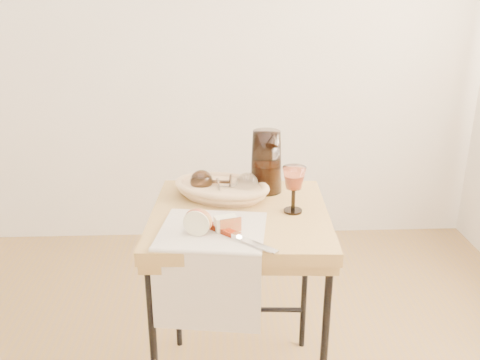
{
  "coord_description": "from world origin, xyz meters",
  "views": [
    {
      "loc": [
        0.27,
        -1.13,
        1.45
      ],
      "look_at": [
        0.34,
        0.42,
        0.87
      ],
      "focal_mm": 38.31,
      "sensor_mm": 36.0,
      "label": 1
    }
  ],
  "objects_px": {
    "tea_towel": "(213,230)",
    "apple_half": "(198,221)",
    "goblet_lying_b": "(235,185)",
    "table_knife": "(239,236)",
    "bread_basket": "(222,190)",
    "pitcher": "(266,161)",
    "wine_goblet": "(294,190)",
    "goblet_lying_a": "(214,182)",
    "side_table": "(240,307)"
  },
  "relations": [
    {
      "from": "bread_basket",
      "to": "tea_towel",
      "type": "bearing_deg",
      "value": -72.62
    },
    {
      "from": "side_table",
      "to": "apple_half",
      "type": "bearing_deg",
      "value": -128.41
    },
    {
      "from": "tea_towel",
      "to": "pitcher",
      "type": "height_order",
      "value": "pitcher"
    },
    {
      "from": "wine_goblet",
      "to": "tea_towel",
      "type": "bearing_deg",
      "value": -153.34
    },
    {
      "from": "table_knife",
      "to": "tea_towel",
      "type": "bearing_deg",
      "value": -177.16
    },
    {
      "from": "apple_half",
      "to": "table_knife",
      "type": "xyz_separation_m",
      "value": [
        0.12,
        -0.05,
        -0.03
      ]
    },
    {
      "from": "side_table",
      "to": "table_knife",
      "type": "xyz_separation_m",
      "value": [
        -0.01,
        -0.21,
        0.39
      ]
    },
    {
      "from": "tea_towel",
      "to": "bread_basket",
      "type": "distance_m",
      "value": 0.28
    },
    {
      "from": "goblet_lying_a",
      "to": "wine_goblet",
      "type": "relative_size",
      "value": 0.84
    },
    {
      "from": "tea_towel",
      "to": "goblet_lying_b",
      "type": "height_order",
      "value": "goblet_lying_b"
    },
    {
      "from": "tea_towel",
      "to": "apple_half",
      "type": "bearing_deg",
      "value": -145.54
    },
    {
      "from": "apple_half",
      "to": "goblet_lying_b",
      "type": "bearing_deg",
      "value": 82.75
    },
    {
      "from": "goblet_lying_a",
      "to": "pitcher",
      "type": "height_order",
      "value": "pitcher"
    },
    {
      "from": "goblet_lying_b",
      "to": "pitcher",
      "type": "distance_m",
      "value": 0.15
    },
    {
      "from": "pitcher",
      "to": "side_table",
      "type": "bearing_deg",
      "value": -99.59
    },
    {
      "from": "bread_basket",
      "to": "table_knife",
      "type": "height_order",
      "value": "bread_basket"
    },
    {
      "from": "bread_basket",
      "to": "goblet_lying_a",
      "type": "height_order",
      "value": "goblet_lying_a"
    },
    {
      "from": "wine_goblet",
      "to": "apple_half",
      "type": "xyz_separation_m",
      "value": [
        -0.31,
        -0.15,
        -0.03
      ]
    },
    {
      "from": "tea_towel",
      "to": "goblet_lying_b",
      "type": "relative_size",
      "value": 2.45
    },
    {
      "from": "goblet_lying_a",
      "to": "bread_basket",
      "type": "bearing_deg",
      "value": 160.78
    },
    {
      "from": "goblet_lying_b",
      "to": "table_knife",
      "type": "xyz_separation_m",
      "value": [
        0.0,
        -0.33,
        -0.04
      ]
    },
    {
      "from": "side_table",
      "to": "apple_half",
      "type": "relative_size",
      "value": 8.61
    },
    {
      "from": "side_table",
      "to": "tea_towel",
      "type": "bearing_deg",
      "value": -121.8
    },
    {
      "from": "bread_basket",
      "to": "pitcher",
      "type": "height_order",
      "value": "pitcher"
    },
    {
      "from": "goblet_lying_b",
      "to": "table_knife",
      "type": "relative_size",
      "value": 0.52
    },
    {
      "from": "side_table",
      "to": "apple_half",
      "type": "distance_m",
      "value": 0.47
    },
    {
      "from": "side_table",
      "to": "wine_goblet",
      "type": "relative_size",
      "value": 4.69
    },
    {
      "from": "tea_towel",
      "to": "bread_basket",
      "type": "relative_size",
      "value": 1.03
    },
    {
      "from": "goblet_lying_a",
      "to": "table_knife",
      "type": "relative_size",
      "value": 0.53
    },
    {
      "from": "pitcher",
      "to": "table_knife",
      "type": "bearing_deg",
      "value": -86.33
    },
    {
      "from": "pitcher",
      "to": "wine_goblet",
      "type": "height_order",
      "value": "pitcher"
    },
    {
      "from": "tea_towel",
      "to": "apple_half",
      "type": "distance_m",
      "value": 0.06
    },
    {
      "from": "pitcher",
      "to": "table_knife",
      "type": "xyz_separation_m",
      "value": [
        -0.12,
        -0.4,
        -0.1
      ]
    },
    {
      "from": "goblet_lying_b",
      "to": "goblet_lying_a",
      "type": "bearing_deg",
      "value": 146.27
    },
    {
      "from": "tea_towel",
      "to": "bread_basket",
      "type": "height_order",
      "value": "bread_basket"
    },
    {
      "from": "tea_towel",
      "to": "bread_basket",
      "type": "xyz_separation_m",
      "value": [
        0.03,
        0.28,
        0.02
      ]
    },
    {
      "from": "apple_half",
      "to": "tea_towel",
      "type": "bearing_deg",
      "value": 41.91
    },
    {
      "from": "apple_half",
      "to": "goblet_lying_a",
      "type": "bearing_deg",
      "value": 97.36
    },
    {
      "from": "wine_goblet",
      "to": "apple_half",
      "type": "bearing_deg",
      "value": -153.39
    },
    {
      "from": "tea_towel",
      "to": "goblet_lying_a",
      "type": "xyz_separation_m",
      "value": [
        0.0,
        0.29,
        0.05
      ]
    },
    {
      "from": "apple_half",
      "to": "table_knife",
      "type": "relative_size",
      "value": 0.34
    },
    {
      "from": "goblet_lying_b",
      "to": "table_knife",
      "type": "bearing_deg",
      "value": -99.84
    },
    {
      "from": "bread_basket",
      "to": "apple_half",
      "type": "xyz_separation_m",
      "value": [
        -0.07,
        -0.3,
        0.02
      ]
    },
    {
      "from": "bread_basket",
      "to": "wine_goblet",
      "type": "xyz_separation_m",
      "value": [
        0.24,
        -0.14,
        0.05
      ]
    },
    {
      "from": "goblet_lying_a",
      "to": "side_table",
      "type": "bearing_deg",
      "value": 127.89
    },
    {
      "from": "pitcher",
      "to": "wine_goblet",
      "type": "distance_m",
      "value": 0.21
    },
    {
      "from": "side_table",
      "to": "pitcher",
      "type": "relative_size",
      "value": 2.81
    },
    {
      "from": "pitcher",
      "to": "apple_half",
      "type": "height_order",
      "value": "pitcher"
    },
    {
      "from": "tea_towel",
      "to": "apple_half",
      "type": "xyz_separation_m",
      "value": [
        -0.04,
        -0.02,
        0.04
      ]
    },
    {
      "from": "tea_towel",
      "to": "wine_goblet",
      "type": "height_order",
      "value": "wine_goblet"
    }
  ]
}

